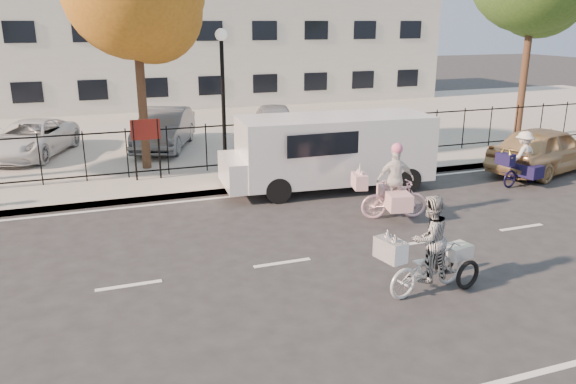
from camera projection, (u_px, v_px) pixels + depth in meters
name	position (u px, v px, depth m)	size (l,w,h in m)	color
ground	(282.00, 263.00, 11.32)	(120.00, 120.00, 0.00)	#333334
road_markings	(282.00, 263.00, 11.31)	(60.00, 9.52, 0.01)	silver
curb	(223.00, 191.00, 15.84)	(60.00, 0.10, 0.15)	#A8A399
sidewalk	(215.00, 182.00, 16.78)	(60.00, 2.20, 0.15)	#A8A399
parking_lot	(170.00, 130.00, 24.79)	(60.00, 15.60, 0.15)	#A8A399
iron_fence	(206.00, 147.00, 17.53)	(58.00, 0.06, 1.50)	black
building	(142.00, 51.00, 32.93)	(34.00, 10.00, 6.00)	silver
lamppost	(222.00, 76.00, 16.69)	(0.36, 0.36, 4.33)	black
street_sign	(146.00, 137.00, 16.42)	(0.85, 0.06, 1.80)	black
zebra_trike	(428.00, 255.00, 9.96)	(2.11, 1.10, 1.81)	silver
unicorn_bike	(393.00, 191.00, 13.69)	(1.93, 1.38, 1.90)	#F5BAC6
bull_bike	(522.00, 164.00, 16.51)	(1.80, 1.26, 1.63)	black
white_van	(331.00, 149.00, 16.02)	(6.09, 2.42, 2.12)	white
gold_sedan	(545.00, 149.00, 17.92)	(1.79, 4.44, 1.51)	tan
lot_car_b	(31.00, 139.00, 19.47)	(2.05, 4.44, 1.23)	white
lot_car_c	(164.00, 129.00, 20.66)	(1.54, 4.43, 1.46)	#51565A
lot_car_d	(275.00, 122.00, 22.36)	(1.62, 4.03, 1.37)	#9C9DA4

